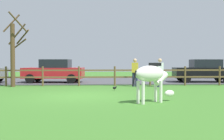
% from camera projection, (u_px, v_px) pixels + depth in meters
% --- Properties ---
extents(ground_plane, '(60.00, 60.00, 0.00)m').
position_uv_depth(ground_plane, '(78.00, 96.00, 12.01)').
color(ground_plane, '#3D7528').
extents(parking_asphalt, '(28.00, 7.40, 0.05)m').
position_uv_depth(parking_asphalt, '(87.00, 81.00, 21.29)').
color(parking_asphalt, '#47474C').
rests_on(parking_asphalt, ground_plane).
extents(paddock_fence, '(21.55, 0.11, 1.18)m').
position_uv_depth(paddock_fence, '(79.00, 75.00, 16.97)').
color(paddock_fence, brown).
rests_on(paddock_fence, ground_plane).
extents(bare_tree, '(1.60, 1.84, 4.29)m').
position_uv_depth(bare_tree, '(14.00, 51.00, 16.46)').
color(bare_tree, '#513A23').
rests_on(bare_tree, ground_plane).
extents(zebra, '(1.74, 1.18, 1.41)m').
position_uv_depth(zebra, '(151.00, 77.00, 10.01)').
color(zebra, white).
rests_on(zebra, ground_plane).
extents(crow_on_grass, '(0.22, 0.10, 0.20)m').
position_uv_depth(crow_on_grass, '(115.00, 88.00, 14.44)').
color(crow_on_grass, black).
rests_on(crow_on_grass, ground_plane).
extents(parked_car_black, '(4.12, 2.12, 1.56)m').
position_uv_depth(parked_car_black, '(204.00, 71.00, 19.63)').
color(parked_car_black, black).
rests_on(parked_car_black, parking_asphalt).
extents(parked_car_red, '(4.13, 2.15, 1.56)m').
position_uv_depth(parked_car_red, '(54.00, 71.00, 19.20)').
color(parked_car_red, red).
rests_on(parked_car_red, parking_asphalt).
extents(visitor_left_of_tree, '(0.40, 0.30, 1.64)m').
position_uv_depth(visitor_left_of_tree, '(135.00, 71.00, 16.62)').
color(visitor_left_of_tree, '#232847').
rests_on(visitor_left_of_tree, ground_plane).
extents(visitor_right_of_tree, '(0.41, 0.31, 1.64)m').
position_uv_depth(visitor_right_of_tree, '(160.00, 71.00, 16.34)').
color(visitor_right_of_tree, '#232847').
rests_on(visitor_right_of_tree, ground_plane).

